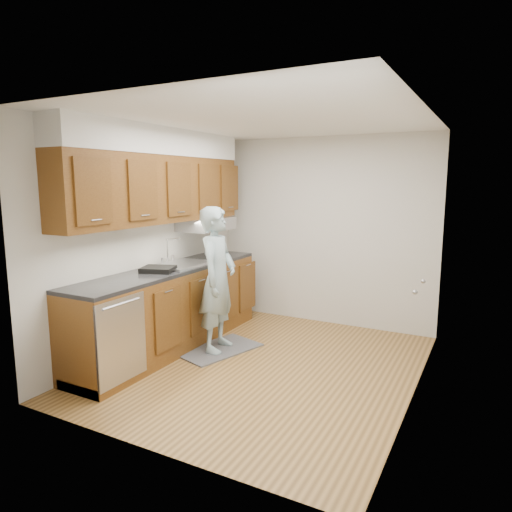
% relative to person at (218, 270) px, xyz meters
% --- Properties ---
extents(floor, '(3.50, 3.50, 0.00)m').
position_rel_person_xyz_m(floor, '(0.67, -0.16, -0.94)').
color(floor, '#9F743C').
rests_on(floor, ground).
extents(ceiling, '(3.50, 3.50, 0.00)m').
position_rel_person_xyz_m(ceiling, '(0.67, -0.16, 1.56)').
color(ceiling, white).
rests_on(ceiling, wall_left).
extents(wall_left, '(0.02, 3.50, 2.50)m').
position_rel_person_xyz_m(wall_left, '(-0.83, -0.16, 0.31)').
color(wall_left, beige).
rests_on(wall_left, floor).
extents(wall_right, '(0.02, 3.50, 2.50)m').
position_rel_person_xyz_m(wall_right, '(2.17, -0.16, 0.31)').
color(wall_right, beige).
rests_on(wall_right, floor).
extents(wall_back, '(3.00, 0.02, 2.50)m').
position_rel_person_xyz_m(wall_back, '(0.67, 1.59, 0.31)').
color(wall_back, beige).
rests_on(wall_back, floor).
extents(counter, '(0.64, 2.80, 1.30)m').
position_rel_person_xyz_m(counter, '(-0.53, -0.16, -0.45)').
color(counter, brown).
rests_on(counter, floor).
extents(upper_cabinets, '(0.47, 2.80, 1.21)m').
position_rel_person_xyz_m(upper_cabinets, '(-0.67, -0.12, 1.01)').
color(upper_cabinets, brown).
rests_on(upper_cabinets, wall_left).
extents(closet_door, '(0.02, 1.22, 2.05)m').
position_rel_person_xyz_m(closet_door, '(2.15, 0.14, 0.09)').
color(closet_door, silver).
rests_on(closet_door, wall_right).
extents(floor_mat, '(0.80, 1.06, 0.02)m').
position_rel_person_xyz_m(floor_mat, '(0.00, 0.00, -0.93)').
color(floor_mat, slate).
rests_on(floor_mat, floor).
extents(person, '(0.54, 0.71, 1.84)m').
position_rel_person_xyz_m(person, '(0.00, 0.00, 0.00)').
color(person, '#90AAAF').
rests_on(person, floor_mat).
extents(soap_bottle_a, '(0.12, 0.12, 0.27)m').
position_rel_person_xyz_m(soap_bottle_a, '(-0.47, 0.57, 0.14)').
color(soap_bottle_a, silver).
rests_on(soap_bottle_a, counter).
extents(soap_bottle_b, '(0.12, 0.12, 0.19)m').
position_rel_person_xyz_m(soap_bottle_b, '(-0.49, 0.58, 0.10)').
color(soap_bottle_b, silver).
rests_on(soap_bottle_b, counter).
extents(soap_bottle_c, '(0.16, 0.16, 0.15)m').
position_rel_person_xyz_m(soap_bottle_c, '(-0.58, 0.70, 0.08)').
color(soap_bottle_c, silver).
rests_on(soap_bottle_c, counter).
extents(soda_can, '(0.06, 0.06, 0.12)m').
position_rel_person_xyz_m(soda_can, '(-0.30, 0.44, 0.06)').
color(soda_can, '#AD2A1D').
rests_on(soda_can, counter).
extents(steel_can, '(0.08, 0.08, 0.12)m').
position_rel_person_xyz_m(steel_can, '(-0.46, 0.68, 0.06)').
color(steel_can, '#A5A5AA').
rests_on(steel_can, counter).
extents(dish_rack, '(0.42, 0.39, 0.05)m').
position_rel_person_xyz_m(dish_rack, '(-0.51, -0.40, 0.03)').
color(dish_rack, black).
rests_on(dish_rack, counter).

